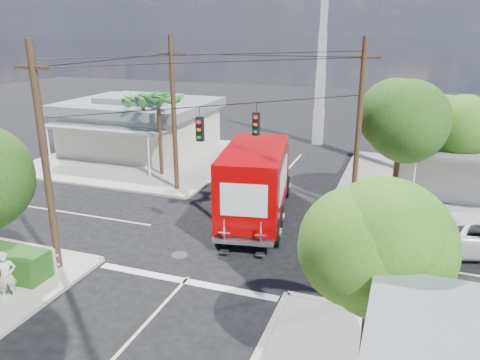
% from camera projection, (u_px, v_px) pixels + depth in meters
% --- Properties ---
extents(ground, '(120.00, 120.00, 0.00)m').
position_uv_depth(ground, '(226.00, 237.00, 21.95)').
color(ground, black).
rests_on(ground, ground).
extents(sidewalk_ne, '(14.12, 14.12, 0.14)m').
position_uv_depth(sidewalk_ne, '(460.00, 190.00, 28.16)').
color(sidewalk_ne, '#ABA59A').
rests_on(sidewalk_ne, ground).
extents(sidewalk_nw, '(14.12, 14.12, 0.14)m').
position_uv_depth(sidewalk_nw, '(144.00, 158.00, 35.17)').
color(sidewalk_nw, '#ABA59A').
rests_on(sidewalk_nw, ground).
extents(road_markings, '(32.00, 32.00, 0.01)m').
position_uv_depth(road_markings, '(213.00, 250.00, 20.63)').
color(road_markings, beige).
rests_on(road_markings, ground).
extents(building_nw, '(10.80, 10.20, 4.30)m').
position_uv_depth(building_nw, '(140.00, 125.00, 36.29)').
color(building_nw, beige).
rests_on(building_nw, sidewalk_nw).
extents(radio_tower, '(0.80, 0.80, 17.00)m').
position_uv_depth(radio_tower, '(321.00, 76.00, 37.95)').
color(radio_tower, silver).
rests_on(radio_tower, ground).
extents(tree_ne_front, '(4.21, 4.14, 6.66)m').
position_uv_depth(tree_ne_front, '(402.00, 121.00, 24.20)').
color(tree_ne_front, '#422D1C').
rests_on(tree_ne_front, sidewalk_ne).
extents(tree_ne_back, '(3.77, 3.66, 5.82)m').
position_uv_depth(tree_ne_back, '(452.00, 127.00, 25.51)').
color(tree_ne_back, '#422D1C').
rests_on(tree_ne_back, sidewalk_ne).
extents(tree_se, '(3.67, 3.54, 5.62)m').
position_uv_depth(tree_se, '(375.00, 245.00, 11.96)').
color(tree_se, '#422D1C').
rests_on(tree_se, sidewalk_se).
extents(palm_nw_front, '(3.01, 3.08, 5.59)m').
position_uv_depth(palm_nw_front, '(158.00, 100.00, 29.53)').
color(palm_nw_front, '#422D1C').
rests_on(palm_nw_front, sidewalk_nw).
extents(palm_nw_back, '(3.01, 3.08, 5.19)m').
position_uv_depth(palm_nw_back, '(143.00, 101.00, 31.63)').
color(palm_nw_back, '#422D1C').
rests_on(palm_nw_back, sidewalk_nw).
extents(utility_poles, '(12.00, 10.68, 9.00)m').
position_uv_depth(utility_poles, '(206.00, 130.00, 22.45)').
color(utility_poles, '#473321').
rests_on(utility_poles, ground).
extents(picket_fence, '(5.94, 0.06, 1.00)m').
position_uv_depth(picket_fence, '(0.00, 249.00, 19.24)').
color(picket_fence, silver).
rests_on(picket_fence, sidewalk_sw).
extents(vending_boxes, '(1.90, 0.50, 1.10)m').
position_uv_depth(vending_boxes, '(380.00, 197.00, 25.19)').
color(vending_boxes, '#A00F1A').
rests_on(vending_boxes, sidewalk_ne).
extents(delivery_truck, '(4.26, 9.36, 3.91)m').
position_uv_depth(delivery_truck, '(256.00, 181.00, 23.57)').
color(delivery_truck, black).
rests_on(delivery_truck, ground).
extents(parked_car, '(6.69, 4.44, 1.71)m').
position_uv_depth(parked_car, '(480.00, 234.00, 20.23)').
color(parked_car, silver).
rests_on(parked_car, ground).
extents(pedestrian, '(0.76, 0.78, 1.80)m').
position_uv_depth(pedestrian, '(7.00, 276.00, 16.43)').
color(pedestrian, beige).
rests_on(pedestrian, sidewalk_sw).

